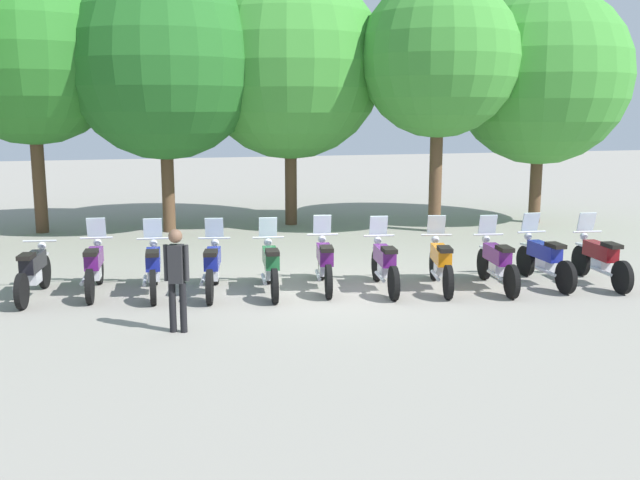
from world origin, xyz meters
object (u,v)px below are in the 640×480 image
(tree_1, at_px, (30,48))
(tree_3, at_px, (290,64))
(motorcycle_5, at_px, (325,262))
(motorcycle_8, at_px, (497,262))
(tree_5, at_px, (541,76))
(motorcycle_0, at_px, (33,271))
(motorcycle_10, at_px, (600,259))
(motorcycle_2, at_px, (153,267))
(motorcycle_3, at_px, (213,267))
(motorcycle_9, at_px, (544,259))
(tree_4, at_px, (439,58))
(motorcycle_6, at_px, (384,263))
(motorcycle_7, at_px, (441,263))
(tree_2, at_px, (163,62))
(person_0, at_px, (177,273))
(motorcycle_1, at_px, (94,266))
(motorcycle_4, at_px, (271,266))

(tree_1, height_order, tree_3, tree_1)
(motorcycle_5, height_order, motorcycle_8, same)
(tree_5, bearing_deg, tree_3, 167.76)
(motorcycle_0, relative_size, motorcycle_10, 1.00)
(motorcycle_2, height_order, motorcycle_3, same)
(motorcycle_9, relative_size, tree_4, 0.31)
(tree_4, bearing_deg, motorcycle_6, -122.25)
(motorcycle_7, bearing_deg, motorcycle_6, 93.67)
(motorcycle_8, height_order, motorcycle_10, same)
(motorcycle_2, height_order, motorcycle_9, same)
(motorcycle_10, distance_m, tree_5, 9.01)
(motorcycle_8, relative_size, tree_2, 0.29)
(tree_2, relative_size, tree_3, 0.99)
(motorcycle_6, xyz_separation_m, person_0, (-4.08, -1.70, 0.44))
(motorcycle_6, height_order, tree_4, tree_4)
(motorcycle_3, distance_m, motorcycle_10, 7.70)
(motorcycle_3, height_order, tree_2, tree_2)
(motorcycle_5, xyz_separation_m, motorcycle_9, (4.33, -0.86, 0.00))
(motorcycle_1, bearing_deg, motorcycle_9, -96.19)
(motorcycle_2, relative_size, motorcycle_9, 1.00)
(motorcycle_2, distance_m, person_0, 2.62)
(motorcycle_8, xyz_separation_m, tree_4, (1.63, 6.49, 4.36))
(tree_3, xyz_separation_m, tree_4, (3.69, -2.32, 0.10))
(person_0, distance_m, tree_3, 11.53)
(motorcycle_2, xyz_separation_m, motorcycle_8, (6.51, -1.35, 0.00))
(motorcycle_0, distance_m, motorcycle_2, 2.19)
(motorcycle_5, xyz_separation_m, motorcycle_10, (5.42, -1.16, 0.00))
(motorcycle_1, xyz_separation_m, tree_4, (9.22, 4.77, 4.36))
(motorcycle_5, height_order, tree_5, tree_5)
(motorcycle_6, height_order, tree_5, tree_5)
(motorcycle_7, height_order, tree_5, tree_5)
(tree_2, xyz_separation_m, tree_5, (11.08, -1.27, -0.30))
(motorcycle_1, relative_size, motorcycle_5, 1.01)
(motorcycle_4, height_order, tree_5, tree_5)
(motorcycle_7, bearing_deg, motorcycle_0, 94.51)
(tree_2, bearing_deg, motorcycle_9, -51.08)
(motorcycle_9, bearing_deg, motorcycle_10, -102.04)
(motorcycle_6, relative_size, motorcycle_8, 1.00)
(motorcycle_4, bearing_deg, tree_1, 37.26)
(motorcycle_4, distance_m, motorcycle_10, 6.60)
(motorcycle_1, bearing_deg, tree_1, 17.17)
(motorcycle_9, height_order, tree_1, tree_1)
(tree_3, relative_size, tree_4, 1.06)
(tree_1, height_order, tree_2, tree_1)
(motorcycle_5, height_order, tree_3, tree_3)
(motorcycle_0, relative_size, tree_4, 0.31)
(motorcycle_1, height_order, tree_4, tree_4)
(motorcycle_9, xyz_separation_m, tree_4, (0.55, 6.45, 4.36))
(motorcycle_7, distance_m, motorcycle_10, 3.28)
(tree_1, bearing_deg, motorcycle_9, -41.86)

